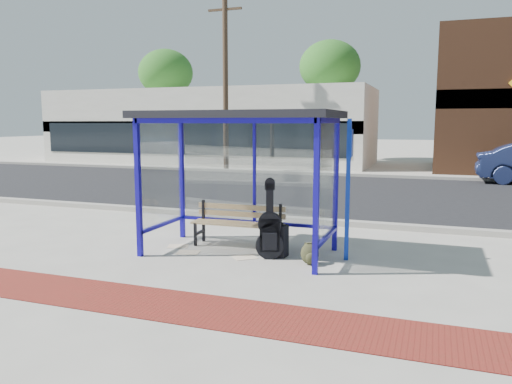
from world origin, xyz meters
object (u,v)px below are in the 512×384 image
at_px(guitar_bag, 270,231).
at_px(backpack, 310,254).
at_px(suitcase, 277,241).
at_px(bench, 239,222).

height_order(guitar_bag, backpack, guitar_bag).
distance_m(suitcase, backpack, 0.70).
height_order(guitar_bag, suitcase, guitar_bag).
bearing_deg(guitar_bag, bench, 124.51).
xyz_separation_m(suitcase, backpack, (0.63, -0.27, -0.11)).
xyz_separation_m(bench, backpack, (1.51, -0.73, -0.29)).
bearing_deg(backpack, suitcase, 132.97).
xyz_separation_m(bench, guitar_bag, (0.80, -0.62, 0.01)).
distance_m(guitar_bag, backpack, 0.78).
height_order(bench, guitar_bag, guitar_bag).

